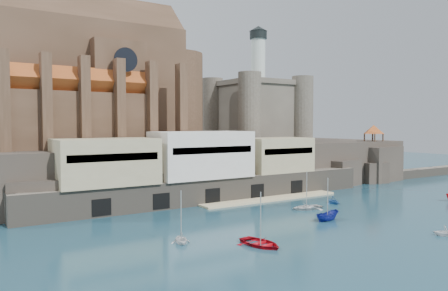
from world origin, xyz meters
name	(u,v)px	position (x,y,z in m)	size (l,w,h in m)	color
ground	(335,218)	(0.00, 0.00, 0.00)	(300.00, 300.00, 0.00)	#173B4D
promontory	(204,165)	(-0.19, 39.37, 4.92)	(100.00, 36.00, 10.00)	#29231E
quay	(202,169)	(-10.19, 23.07, 6.07)	(70.00, 12.00, 13.05)	#696154
church	(95,85)	(-24.13, 41.85, 22.13)	(47.00, 25.93, 30.51)	#452F20
castle_keep	(257,108)	(16.08, 41.08, 18.31)	(21.20, 21.20, 29.30)	#4C463C
rock_outcrop	(374,165)	(42.00, 25.84, 4.02)	(14.50, 10.50, 8.70)	#29231E
pavilion	(374,130)	(42.00, 26.00, 12.73)	(6.40, 6.40, 5.40)	#452F20
breakwater	(434,175)	(66.00, 24.00, 0.00)	(40.00, 3.00, 2.40)	#696154
boat_0	(260,246)	(-18.95, -6.00, 0.00)	(4.24, 1.23, 5.94)	#B20713
boat_1	(446,236)	(3.87, -15.42, 0.00)	(2.84, 1.73, 3.29)	white
boat_2	(327,220)	(-2.32, -0.75, 0.00)	(1.72, 1.76, 4.56)	navy
boat_4	(181,243)	(-26.33, 0.06, 0.00)	(2.79, 1.70, 3.23)	white
boat_6	(306,209)	(1.21, 7.40, 0.00)	(4.14, 1.20, 5.79)	silver
boat_7	(333,204)	(8.87, 8.51, 0.00)	(2.81, 1.72, 3.26)	#25579A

